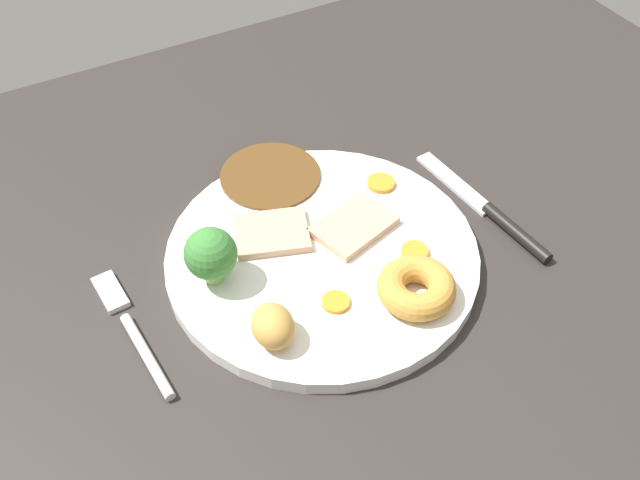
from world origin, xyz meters
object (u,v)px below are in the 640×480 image
object	(u,v)px
yorkshire_pudding	(416,288)
carrot_coin_back	(415,251)
carrot_coin_front	(336,302)
broccoli_floret	(211,255)
meat_slice_under	(353,226)
fork	(131,328)
roast_potato_left	(273,326)
meat_slice_main	(272,233)
dinner_plate	(320,252)
carrot_coin_side	(381,183)
knife	(493,213)

from	to	relation	value
yorkshire_pudding	carrot_coin_back	distance (cm)	5.30
yorkshire_pudding	carrot_coin_front	world-z (taller)	yorkshire_pudding
broccoli_floret	meat_slice_under	bearing A→B (deg)	-2.33
yorkshire_pudding	fork	distance (cm)	24.80
broccoli_floret	fork	distance (cm)	9.30
roast_potato_left	carrot_coin_back	world-z (taller)	roast_potato_left
roast_potato_left	carrot_coin_back	distance (cm)	15.90
meat_slice_main	broccoli_floret	xyz separation A→B (cm)	(-6.81, -2.31, 2.77)
dinner_plate	carrot_coin_side	xyz separation A→B (cm)	(9.56, 4.66, 0.93)
meat_slice_main	yorkshire_pudding	distance (cm)	14.88
meat_slice_under	roast_potato_left	world-z (taller)	roast_potato_left
carrot_coin_side	fork	size ratio (longest dim) A/B	0.18
broccoli_floret	knife	world-z (taller)	broccoli_floret
yorkshire_pudding	carrot_coin_side	world-z (taller)	yorkshire_pudding
meat_slice_main	carrot_coin_side	distance (cm)	12.90
broccoli_floret	fork	size ratio (longest dim) A/B	0.37
roast_potato_left	dinner_plate	bearing A→B (deg)	40.84
yorkshire_pudding	carrot_coin_front	xyz separation A→B (cm)	(-6.47, 2.68, -1.03)
yorkshire_pudding	roast_potato_left	size ratio (longest dim) A/B	1.58
yorkshire_pudding	broccoli_floret	world-z (taller)	broccoli_floret
meat_slice_main	carrot_coin_front	world-z (taller)	meat_slice_main
meat_slice_main	meat_slice_under	world-z (taller)	same
roast_potato_left	meat_slice_under	bearing A→B (deg)	32.46
meat_slice_under	knife	distance (cm)	14.35
dinner_plate	broccoli_floret	xyz separation A→B (cm)	(-10.10, 1.19, 3.87)
dinner_plate	carrot_coin_front	xyz separation A→B (cm)	(-2.00, -6.49, 0.91)
carrot_coin_back	carrot_coin_side	bearing A→B (deg)	76.74
roast_potato_left	fork	bearing A→B (deg)	143.31
carrot_coin_back	roast_potato_left	bearing A→B (deg)	-171.35
yorkshire_pudding	fork	size ratio (longest dim) A/B	0.45
meat_slice_under	carrot_coin_back	distance (cm)	6.40
meat_slice_under	carrot_coin_side	world-z (taller)	meat_slice_under
meat_slice_under	broccoli_floret	bearing A→B (deg)	177.67
roast_potato_left	carrot_coin_back	bearing A→B (deg)	8.65
meat_slice_under	yorkshire_pudding	size ratio (longest dim) A/B	1.08
fork	knife	xyz separation A→B (cm)	(36.03, -3.63, 0.06)
carrot_coin_front	fork	bearing A→B (deg)	157.54
dinner_plate	carrot_coin_side	world-z (taller)	carrot_coin_side
meat_slice_main	carrot_coin_front	bearing A→B (deg)	-82.61
dinner_plate	yorkshire_pudding	xyz separation A→B (cm)	(4.47, -9.17, 1.94)
broccoli_floret	roast_potato_left	bearing A→B (deg)	-78.10
meat_slice_main	meat_slice_under	distance (cm)	7.80
meat_slice_main	meat_slice_under	xyz separation A→B (cm)	(7.25, -2.88, 0.00)
yorkshire_pudding	carrot_coin_side	bearing A→B (deg)	69.81
meat_slice_under	fork	bearing A→B (deg)	-179.11
yorkshire_pudding	fork	xyz separation A→B (cm)	(-22.83, 9.44, -2.25)
meat_slice_main	meat_slice_under	bearing A→B (deg)	-21.65
roast_potato_left	fork	xyz separation A→B (cm)	(-10.02, 7.47, -2.65)
meat_slice_main	carrot_coin_back	xyz separation A→B (cm)	(10.61, -8.31, -0.17)
meat_slice_under	carrot_coin_back	world-z (taller)	meat_slice_under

